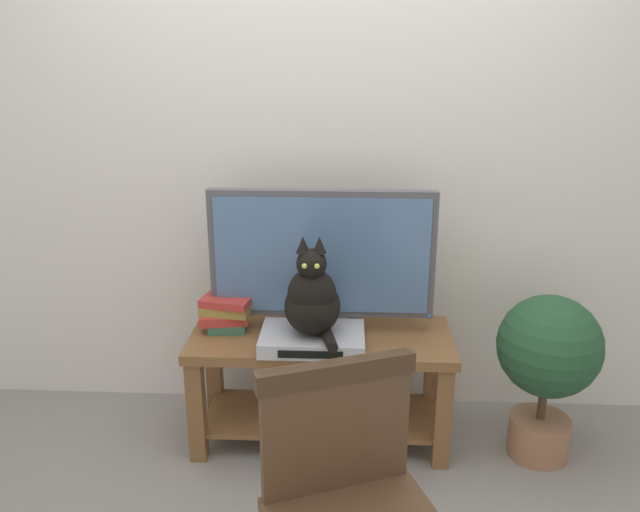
{
  "coord_description": "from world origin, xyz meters",
  "views": [
    {
      "loc": [
        0.12,
        -2.06,
        1.72
      ],
      "look_at": [
        -0.0,
        0.42,
        0.9
      ],
      "focal_mm": 35.66,
      "sensor_mm": 36.0,
      "label": 1
    }
  ],
  "objects_px": {
    "tv_stand": "(321,369)",
    "wooden_chair": "(352,501)",
    "tv": "(321,259)",
    "potted_plant": "(548,359)",
    "media_box": "(313,339)",
    "cat": "(312,299)",
    "book_stack": "(226,312)"
  },
  "relations": [
    {
      "from": "tv_stand",
      "to": "potted_plant",
      "type": "bearing_deg",
      "value": -4.76
    },
    {
      "from": "tv",
      "to": "media_box",
      "type": "relative_size",
      "value": 2.23
    },
    {
      "from": "media_box",
      "to": "potted_plant",
      "type": "bearing_deg",
      "value": 1.31
    },
    {
      "from": "cat",
      "to": "wooden_chair",
      "type": "bearing_deg",
      "value": -80.4
    },
    {
      "from": "media_box",
      "to": "cat",
      "type": "relative_size",
      "value": 1.01
    },
    {
      "from": "book_stack",
      "to": "tv_stand",
      "type": "bearing_deg",
      "value": -5.81
    },
    {
      "from": "tv_stand",
      "to": "book_stack",
      "type": "xyz_separation_m",
      "value": [
        -0.42,
        0.04,
        0.25
      ]
    },
    {
      "from": "media_box",
      "to": "tv_stand",
      "type": "bearing_deg",
      "value": 74.23
    },
    {
      "from": "tv",
      "to": "tv_stand",
      "type": "bearing_deg",
      "value": -90.02
    },
    {
      "from": "cat",
      "to": "potted_plant",
      "type": "xyz_separation_m",
      "value": [
        0.99,
        0.04,
        -0.27
      ]
    },
    {
      "from": "tv_stand",
      "to": "cat",
      "type": "xyz_separation_m",
      "value": [
        -0.03,
        -0.12,
        0.38
      ]
    },
    {
      "from": "tv",
      "to": "wooden_chair",
      "type": "height_order",
      "value": "tv"
    },
    {
      "from": "cat",
      "to": "tv",
      "type": "bearing_deg",
      "value": 81.33
    },
    {
      "from": "tv_stand",
      "to": "media_box",
      "type": "bearing_deg",
      "value": -105.77
    },
    {
      "from": "tv",
      "to": "book_stack",
      "type": "distance_m",
      "value": 0.49
    },
    {
      "from": "media_box",
      "to": "wooden_chair",
      "type": "relative_size",
      "value": 0.49
    },
    {
      "from": "media_box",
      "to": "book_stack",
      "type": "xyz_separation_m",
      "value": [
        -0.39,
        0.15,
        0.05
      ]
    },
    {
      "from": "tv",
      "to": "media_box",
      "type": "height_order",
      "value": "tv"
    },
    {
      "from": "book_stack",
      "to": "wooden_chair",
      "type": "bearing_deg",
      "value": -63.8
    },
    {
      "from": "tv",
      "to": "media_box",
      "type": "bearing_deg",
      "value": -99.81
    },
    {
      "from": "tv",
      "to": "media_box",
      "type": "distance_m",
      "value": 0.34
    },
    {
      "from": "tv",
      "to": "potted_plant",
      "type": "relative_size",
      "value": 1.31
    },
    {
      "from": "tv_stand",
      "to": "potted_plant",
      "type": "xyz_separation_m",
      "value": [
        0.96,
        -0.08,
        0.11
      ]
    },
    {
      "from": "tv_stand",
      "to": "media_box",
      "type": "height_order",
      "value": "media_box"
    },
    {
      "from": "tv_stand",
      "to": "wooden_chair",
      "type": "relative_size",
      "value": 1.28
    },
    {
      "from": "media_box",
      "to": "wooden_chair",
      "type": "distance_m",
      "value": 1.0
    },
    {
      "from": "media_box",
      "to": "cat",
      "type": "bearing_deg",
      "value": -85.35
    },
    {
      "from": "tv_stand",
      "to": "tv",
      "type": "height_order",
      "value": "tv"
    },
    {
      "from": "tv_stand",
      "to": "media_box",
      "type": "distance_m",
      "value": 0.22
    },
    {
      "from": "tv_stand",
      "to": "wooden_chair",
      "type": "xyz_separation_m",
      "value": [
        0.14,
        -1.09,
        0.18
      ]
    },
    {
      "from": "tv_stand",
      "to": "media_box",
      "type": "relative_size",
      "value": 2.63
    },
    {
      "from": "tv_stand",
      "to": "media_box",
      "type": "xyz_separation_m",
      "value": [
        -0.03,
        -0.1,
        0.2
      ]
    }
  ]
}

